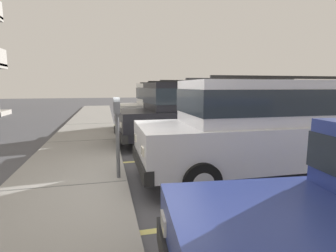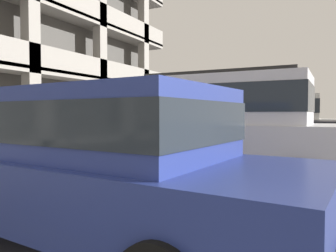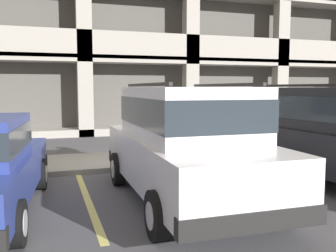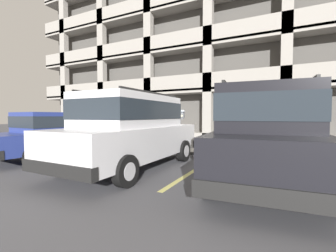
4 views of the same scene
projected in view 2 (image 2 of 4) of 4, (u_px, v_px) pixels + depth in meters
The scene contains 8 objects.
ground_plane at pixel (118, 175), 7.20m from camera, with size 80.00×80.00×0.10m.
sidewalk at pixel (73, 166), 7.78m from camera, with size 40.00×2.20×0.12m.
parking_stall_lines at pixel (203, 167), 8.01m from camera, with size 13.00×4.80×0.01m.
silver_suv at pixel (223, 126), 6.06m from camera, with size 2.05×4.80×2.03m.
red_sedan at pixel (101, 164), 3.21m from camera, with size 2.14×4.62×1.54m.
dark_hatchback at pixel (251, 122), 9.12m from camera, with size 2.28×4.91×2.03m.
blue_coupe at pixel (273, 120), 11.73m from camera, with size 2.28×4.92×2.03m.
parking_meter_near at pixel (110, 116), 7.49m from camera, with size 0.35×0.12×1.54m.
Camera 2 is at (-5.90, -4.20, 1.31)m, focal length 35.00 mm.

